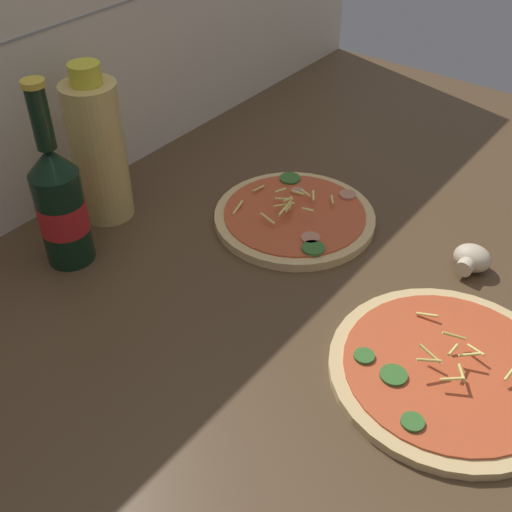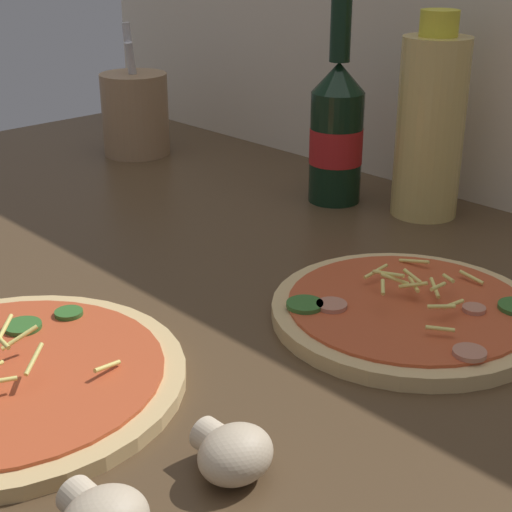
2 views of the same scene
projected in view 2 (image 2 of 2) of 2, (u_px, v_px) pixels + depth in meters
The scene contains 7 objects.
counter_slab at pixel (222, 325), 74.18cm from camera, with size 160.00×90.00×2.50cm.
pizza_near at pixel (5, 379), 61.68cm from camera, with size 28.46×28.46×4.59cm.
pizza_far at pixel (408, 311), 72.21cm from camera, with size 25.19×25.19×4.39cm.
beer_bottle at pixel (337, 130), 100.17cm from camera, with size 6.89×6.89×27.28cm.
oil_bottle at pixel (430, 125), 94.74cm from camera, with size 8.22×8.22×24.75cm.
mushroom_right at pixel (233, 452), 51.32cm from camera, with size 5.60×5.34×3.73cm.
utensil_crock at pixel (135, 113), 122.56cm from camera, with size 10.37×10.37×20.27cm.
Camera 2 is at (49.99, -42.77, 36.29)cm, focal length 55.00 mm.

